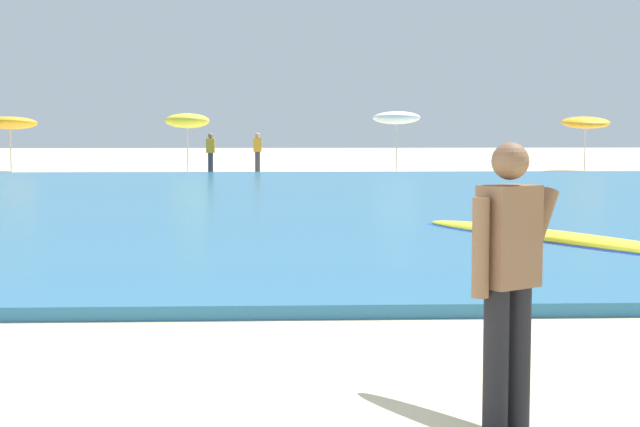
{
  "coord_description": "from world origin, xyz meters",
  "views": [
    {
      "loc": [
        0.78,
        -4.84,
        1.82
      ],
      "look_at": [
        1.13,
        3.42,
        1.1
      ],
      "focal_mm": 56.2,
      "sensor_mm": 36.0,
      "label": 1
    }
  ],
  "objects_px": {
    "surfer_with_board": "(536,259)",
    "beach_umbrella_3": "(586,123)",
    "beachgoer_near_row_left": "(211,153)",
    "beach_umbrella_2": "(397,118)",
    "beach_umbrella_1": "(187,121)",
    "beachgoer_near_row_mid": "(258,152)",
    "beach_umbrella_0": "(10,123)"
  },
  "relations": [
    {
      "from": "surfer_with_board",
      "to": "beach_umbrella_3",
      "type": "distance_m",
      "value": 36.74
    },
    {
      "from": "surfer_with_board",
      "to": "beachgoer_near_row_left",
      "type": "distance_m",
      "value": 31.88
    },
    {
      "from": "beach_umbrella_3",
      "to": "beachgoer_near_row_left",
      "type": "xyz_separation_m",
      "value": [
        -15.21,
        -3.36,
        -1.13
      ]
    },
    {
      "from": "beach_umbrella_2",
      "to": "beachgoer_near_row_left",
      "type": "distance_m",
      "value": 7.5
    },
    {
      "from": "beach_umbrella_1",
      "to": "surfer_with_board",
      "type": "bearing_deg",
      "value": -81.51
    },
    {
      "from": "beachgoer_near_row_mid",
      "to": "beach_umbrella_2",
      "type": "bearing_deg",
      "value": 1.99
    },
    {
      "from": "beach_umbrella_3",
      "to": "beachgoer_near_row_mid",
      "type": "bearing_deg",
      "value": -172.35
    },
    {
      "from": "beach_umbrella_0",
      "to": "beachgoer_near_row_mid",
      "type": "distance_m",
      "value": 10.31
    },
    {
      "from": "beach_umbrella_2",
      "to": "beach_umbrella_3",
      "type": "distance_m",
      "value": 8.19
    },
    {
      "from": "beach_umbrella_0",
      "to": "beach_umbrella_3",
      "type": "height_order",
      "value": "beach_umbrella_3"
    },
    {
      "from": "surfer_with_board",
      "to": "beach_umbrella_0",
      "type": "distance_m",
      "value": 37.34
    },
    {
      "from": "beach_umbrella_0",
      "to": "beach_umbrella_1",
      "type": "height_order",
      "value": "beach_umbrella_1"
    },
    {
      "from": "beachgoer_near_row_left",
      "to": "beachgoer_near_row_mid",
      "type": "distance_m",
      "value": 2.32
    },
    {
      "from": "beach_umbrella_3",
      "to": "beach_umbrella_0",
      "type": "bearing_deg",
      "value": 179.39
    },
    {
      "from": "beach_umbrella_1",
      "to": "beachgoer_near_row_mid",
      "type": "distance_m",
      "value": 3.18
    },
    {
      "from": "beach_umbrella_2",
      "to": "beach_umbrella_3",
      "type": "height_order",
      "value": "beach_umbrella_2"
    },
    {
      "from": "beach_umbrella_0",
      "to": "beach_umbrella_2",
      "type": "bearing_deg",
      "value": -6.89
    },
    {
      "from": "beach_umbrella_1",
      "to": "beach_umbrella_3",
      "type": "relative_size",
      "value": 1.04
    },
    {
      "from": "beach_umbrella_2",
      "to": "beach_umbrella_3",
      "type": "relative_size",
      "value": 1.07
    },
    {
      "from": "beach_umbrella_0",
      "to": "beach_umbrella_3",
      "type": "xyz_separation_m",
      "value": [
        23.52,
        -0.25,
        0.02
      ]
    },
    {
      "from": "surfer_with_board",
      "to": "beach_umbrella_3",
      "type": "height_order",
      "value": "beach_umbrella_3"
    },
    {
      "from": "beach_umbrella_3",
      "to": "beachgoer_near_row_mid",
      "type": "distance_m",
      "value": 13.65
    },
    {
      "from": "beach_umbrella_1",
      "to": "beachgoer_near_row_mid",
      "type": "xyz_separation_m",
      "value": [
        2.79,
        -0.94,
        -1.2
      ]
    },
    {
      "from": "beach_umbrella_2",
      "to": "surfer_with_board",
      "type": "bearing_deg",
      "value": -95.41
    },
    {
      "from": "beach_umbrella_3",
      "to": "beachgoer_near_row_left",
      "type": "height_order",
      "value": "beach_umbrella_3"
    },
    {
      "from": "beach_umbrella_2",
      "to": "beach_umbrella_3",
      "type": "bearing_deg",
      "value": 11.42
    },
    {
      "from": "surfer_with_board",
      "to": "beach_umbrella_1",
      "type": "distance_m",
      "value": 34.5
    },
    {
      "from": "beachgoer_near_row_mid",
      "to": "beach_umbrella_0",
      "type": "bearing_deg",
      "value": 168.4
    },
    {
      "from": "beach_umbrella_1",
      "to": "beach_umbrella_2",
      "type": "xyz_separation_m",
      "value": [
        8.25,
        -0.75,
        0.11
      ]
    },
    {
      "from": "beach_umbrella_3",
      "to": "beach_umbrella_2",
      "type": "bearing_deg",
      "value": -168.58
    },
    {
      "from": "beach_umbrella_0",
      "to": "beachgoer_near_row_mid",
      "type": "bearing_deg",
      "value": -11.6
    },
    {
      "from": "beach_umbrella_1",
      "to": "beachgoer_near_row_left",
      "type": "height_order",
      "value": "beach_umbrella_1"
    }
  ]
}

